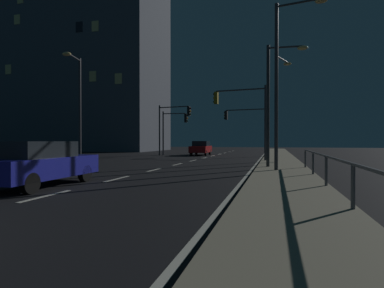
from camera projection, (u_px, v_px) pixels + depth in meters
name	position (u px, v px, depth m)	size (l,w,h in m)	color
ground_plane	(180.00, 164.00, 20.63)	(112.00, 112.00, 0.00)	black
sidewalk_right	(281.00, 165.00, 18.84)	(2.73, 77.00, 0.14)	gray
lane_markings_center	(193.00, 161.00, 24.00)	(0.14, 50.00, 0.01)	silver
lane_edge_line	(259.00, 160.00, 24.09)	(0.14, 53.00, 0.01)	silver
car	(40.00, 163.00, 10.38)	(1.97, 4.46, 1.57)	navy
car_oncoming	(201.00, 148.00, 33.29)	(2.06, 4.49, 1.57)	#B71414
traffic_light_far_center	(248.00, 121.00, 31.36)	(4.77, 0.71, 4.97)	#2D3033
traffic_light_near_left	(174.00, 125.00, 33.04)	(2.85, 0.59, 4.85)	#38383D
traffic_light_mid_right	(242.00, 108.00, 22.92)	(4.13, 0.60, 5.61)	#38383D
traffic_light_mid_left	(173.00, 120.00, 32.13)	(3.81, 0.73, 5.47)	#2D3033
street_lamp_corner	(279.00, 97.00, 20.53)	(1.13, 2.18, 7.32)	#4C4C51
street_lamp_far_end	(77.00, 100.00, 19.79)	(0.76, 2.08, 7.14)	#38383D
street_lamp_mid_block	(275.00, 93.00, 16.75)	(2.20, 0.43, 6.81)	#2D3033
street_lamp_median	(284.00, 70.00, 14.68)	(2.36, 0.60, 8.23)	#38383D
barrier_fence	(337.00, 167.00, 8.01)	(0.09, 17.32, 0.98)	#59595E
building_distant	(86.00, 56.00, 50.77)	(25.83, 12.76, 31.82)	#4C515B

